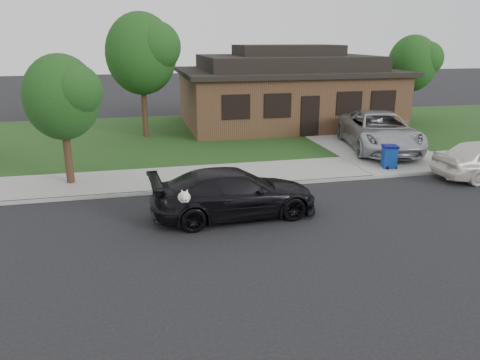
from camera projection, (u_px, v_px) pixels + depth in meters
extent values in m
plane|color=black|center=(316.00, 220.00, 13.96)|extent=(120.00, 120.00, 0.00)
cube|color=gray|center=(269.00, 173.00, 18.60)|extent=(60.00, 3.00, 0.12)
cube|color=gray|center=(280.00, 184.00, 17.20)|extent=(60.00, 0.12, 0.12)
cube|color=#193814|center=(228.00, 134.00, 26.05)|extent=(60.00, 13.00, 0.13)
cube|color=gray|center=(352.00, 139.00, 24.54)|extent=(4.50, 13.00, 0.14)
imported|color=black|center=(234.00, 193.00, 14.05)|extent=(5.14, 2.36, 1.46)
ellipsoid|color=white|center=(184.00, 197.00, 12.73)|extent=(0.34, 0.40, 0.30)
sphere|color=white|center=(185.00, 196.00, 12.48)|extent=(0.26, 0.26, 0.26)
cube|color=white|center=(186.00, 200.00, 12.38)|extent=(0.09, 0.12, 0.08)
sphere|color=black|center=(186.00, 200.00, 12.32)|extent=(0.04, 0.04, 0.04)
cone|color=white|center=(182.00, 191.00, 12.48)|extent=(0.11, 0.11, 0.14)
cone|color=white|center=(187.00, 191.00, 12.50)|extent=(0.11, 0.11, 0.14)
imported|color=#ABAEB3|center=(379.00, 131.00, 21.92)|extent=(4.13, 6.68, 1.73)
cube|color=navy|center=(389.00, 158.00, 18.91)|extent=(0.62, 0.62, 0.85)
cube|color=#070A53|center=(390.00, 146.00, 18.77)|extent=(0.68, 0.68, 0.09)
cylinder|color=black|center=(387.00, 168.00, 18.74)|extent=(0.08, 0.14, 0.13)
cylinder|color=black|center=(396.00, 168.00, 18.82)|extent=(0.08, 0.14, 0.13)
cube|color=#422B1C|center=(286.00, 99.00, 28.31)|extent=(12.00, 8.00, 3.00)
cube|color=black|center=(287.00, 71.00, 27.83)|extent=(12.60, 8.60, 0.25)
cube|color=black|center=(287.00, 62.00, 27.68)|extent=(10.00, 6.50, 0.80)
cube|color=black|center=(288.00, 50.00, 27.47)|extent=(6.00, 3.50, 0.60)
cube|color=black|center=(310.00, 116.00, 24.67)|extent=(1.00, 0.06, 2.10)
cube|color=black|center=(236.00, 107.00, 23.64)|extent=(1.30, 0.05, 1.10)
cube|color=black|center=(278.00, 106.00, 24.11)|extent=(1.30, 0.05, 1.10)
cube|color=black|center=(349.00, 103.00, 24.97)|extent=(1.30, 0.05, 1.10)
cube|color=black|center=(383.00, 102.00, 25.40)|extent=(1.30, 0.05, 1.10)
cylinder|color=#332114|center=(145.00, 113.00, 24.70)|extent=(0.28, 0.28, 2.48)
ellipsoid|color=#143811|center=(141.00, 54.00, 23.81)|extent=(3.60, 3.60, 4.14)
sphere|color=#26591E|center=(156.00, 47.00, 23.35)|extent=(2.52, 2.52, 2.52)
cylinder|color=#332114|center=(408.00, 104.00, 29.70)|extent=(0.28, 0.28, 2.03)
ellipsoid|color=#143811|center=(412.00, 63.00, 28.97)|extent=(3.00, 3.00, 3.45)
sphere|color=#26591E|center=(426.00, 59.00, 28.59)|extent=(2.10, 2.10, 2.10)
cylinder|color=#332114|center=(68.00, 158.00, 16.89)|extent=(0.28, 0.28, 1.80)
ellipsoid|color=#143811|center=(62.00, 97.00, 16.25)|extent=(2.60, 2.60, 2.99)
sphere|color=#26591E|center=(75.00, 90.00, 15.92)|extent=(1.82, 1.82, 1.82)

